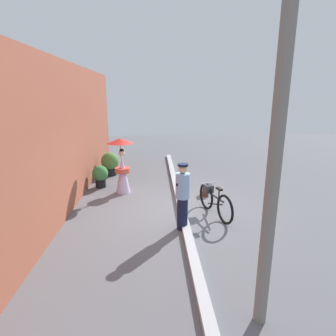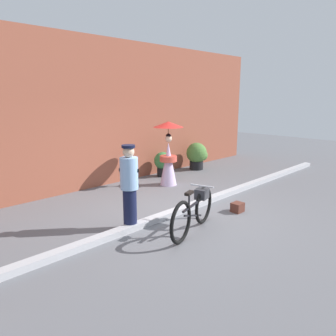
% 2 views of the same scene
% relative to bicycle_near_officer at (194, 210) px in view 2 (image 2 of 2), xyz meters
% --- Properties ---
extents(ground_plane, '(30.00, 30.00, 0.00)m').
position_rel_bicycle_near_officer_xyz_m(ground_plane, '(0.43, 0.86, -0.42)').
color(ground_plane, slate).
extents(building_wall, '(14.00, 0.40, 4.08)m').
position_rel_bicycle_near_officer_xyz_m(building_wall, '(0.43, 4.13, 1.61)').
color(building_wall, brown).
rests_on(building_wall, ground_plane).
extents(sidewalk_curb, '(14.00, 0.20, 0.12)m').
position_rel_bicycle_near_officer_xyz_m(sidewalk_curb, '(0.43, 0.86, -0.36)').
color(sidewalk_curb, '#B2B2B7').
rests_on(sidewalk_curb, ground_plane).
extents(bicycle_near_officer, '(1.74, 0.64, 0.85)m').
position_rel_bicycle_near_officer_xyz_m(bicycle_near_officer, '(0.00, 0.00, 0.00)').
color(bicycle_near_officer, black).
rests_on(bicycle_near_officer, ground_plane).
extents(person_officer, '(0.34, 0.34, 1.64)m').
position_rel_bicycle_near_officer_xyz_m(person_officer, '(-0.78, 0.94, 0.45)').
color(person_officer, '#141938').
rests_on(person_officer, ground_plane).
extents(person_with_parasol, '(0.86, 0.86, 1.82)m').
position_rel_bicycle_near_officer_xyz_m(person_with_parasol, '(1.97, 2.67, 0.52)').
color(person_with_parasol, silver).
rests_on(person_with_parasol, ground_plane).
extents(potted_plant_by_door, '(0.73, 0.71, 0.94)m').
position_rel_bicycle_near_officer_xyz_m(potted_plant_by_door, '(4.10, 3.38, 0.09)').
color(potted_plant_by_door, black).
rests_on(potted_plant_by_door, ground_plane).
extents(potted_plant_small, '(0.57, 0.55, 0.78)m').
position_rel_bicycle_near_officer_xyz_m(potted_plant_small, '(2.57, 3.50, 0.01)').
color(potted_plant_small, black).
rests_on(potted_plant_small, ground_plane).
extents(backpack_on_pavement, '(0.26, 0.22, 0.21)m').
position_rel_bicycle_near_officer_xyz_m(backpack_on_pavement, '(1.48, -0.01, -0.32)').
color(backpack_on_pavement, '#592D23').
rests_on(backpack_on_pavement, ground_plane).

